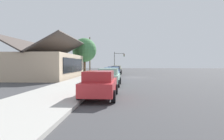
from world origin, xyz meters
TOP-DOWN VIEW (x-y plane):
  - ground_plane at (0.00, 0.00)m, footprint 120.00×120.00m
  - sidewalk_curb at (0.00, 5.60)m, footprint 60.00×4.20m
  - car_cherry at (-17.25, 2.73)m, footprint 4.44×2.01m
  - car_seafoam at (-10.92, 2.63)m, footprint 4.41×2.15m
  - car_skyblue at (-5.37, 2.72)m, footprint 4.58×2.16m
  - car_navy at (0.94, 2.77)m, footprint 4.53×2.03m
  - car_charcoal at (6.42, 2.63)m, footprint 4.72×2.13m
  - car_olive at (12.42, 2.66)m, footprint 4.45×2.21m
  - car_ivory at (18.76, 2.61)m, footprint 4.66×2.01m
  - storefront_building at (-2.49, 11.98)m, footprint 12.61×8.18m
  - shade_tree at (5.77, 8.24)m, footprint 4.29×4.29m
  - traffic_light_main at (23.42, 2.54)m, footprint 0.37×2.79m
  - utility_pole_wooden at (11.20, 8.20)m, footprint 1.80×0.24m
  - fire_hydrant_red at (15.92, 4.20)m, footprint 0.22×0.22m

SIDE VIEW (x-z plane):
  - ground_plane at x=0.00m, z-range 0.00..0.00m
  - sidewalk_curb at x=0.00m, z-range 0.00..0.16m
  - fire_hydrant_red at x=15.92m, z-range 0.14..0.85m
  - car_cherry at x=-17.25m, z-range 0.02..1.61m
  - car_olive at x=12.42m, z-range 0.02..1.61m
  - car_seafoam at x=-10.92m, z-range 0.02..1.61m
  - car_ivory at x=18.76m, z-range 0.02..1.61m
  - car_navy at x=0.94m, z-range 0.02..1.61m
  - car_charcoal at x=6.42m, z-range 0.02..1.61m
  - car_skyblue at x=-5.37m, z-range 0.02..1.61m
  - storefront_building at x=-2.49m, z-range -0.96..4.56m
  - traffic_light_main at x=23.42m, z-range 0.89..6.09m
  - utility_pole_wooden at x=11.20m, z-range 0.18..7.68m
  - shade_tree at x=5.77m, z-range 1.14..7.75m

